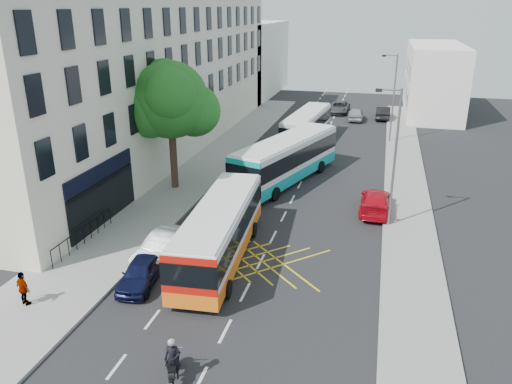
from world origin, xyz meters
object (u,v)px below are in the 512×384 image
Objects in this scene: lamp_near at (394,152)px; distant_car_silver at (356,114)px; parked_car_silver at (163,247)px; distant_car_grey at (339,107)px; parked_car_blue at (141,272)px; pedestrian_far at (23,289)px; bus_far at (307,126)px; bus_near at (220,231)px; lamp_far at (393,94)px; bus_mid at (286,159)px; red_hatchback at (376,201)px; street_tree at (170,101)px; distant_car_dark at (383,113)px; motorbike at (173,361)px.

lamp_near is 1.94× the size of distant_car_silver.
parked_car_silver is 0.88× the size of distant_car_grey.
parked_car_blue is 2.34× the size of pedestrian_far.
distant_car_silver is 43.05m from pedestrian_far.
bus_far reaches higher than parked_car_silver.
distant_car_grey is (2.41, 38.80, -0.89)m from bus_near.
bus_near is at bearing -107.54° from lamp_far.
lamp_near is 13.70m from parked_car_silver.
bus_near is 12.80m from bus_mid.
bus_far is 2.20× the size of red_hatchback.
street_tree is at bearing 64.55° from distant_car_silver.
bus_mid is 7.99m from red_hatchback.
pedestrian_far is at bearing -141.25° from bus_near.
pedestrian_far is at bearing 71.48° from distant_car_dark.
pedestrian_far is (-6.81, -6.31, -0.62)m from bus_near.
bus_near is 37.45m from distant_car_dark.
bus_mid is at bearing -32.67° from red_hatchback.
parked_car_silver is 13.89m from red_hatchback.
bus_far is 33.32m from motorbike.
bus_near is 0.90× the size of bus_mid.
distant_car_silver reaches higher than distant_car_grey.
bus_far is 5.41× the size of motorbike.
distant_car_grey is (-5.16, 30.38, -0.02)m from red_hatchback.
distant_car_dark is at bearing -89.48° from red_hatchback.
distant_car_dark reaches higher than parked_car_silver.
parked_car_silver is 1.04× the size of distant_car_silver.
motorbike reaches higher than parked_car_blue.
lamp_near is 17.13m from motorbike.
distant_car_silver is 0.93× the size of distant_car_dark.
red_hatchback is 1.07× the size of distant_car_dark.
lamp_far is 1.68× the size of red_hatchback.
red_hatchback is (-0.72, -17.79, -3.92)m from lamp_far.
distant_car_silver is at bearing 112.35° from lamp_far.
street_tree reaches higher than bus_far.
bus_far reaches higher than red_hatchback.
parked_car_blue is (-3.76, -16.08, -1.09)m from bus_mid.
bus_mid reaches higher than distant_car_silver.
street_tree is 2.06× the size of parked_car_silver.
street_tree is at bearing -69.92° from pedestrian_far.
lamp_far is 29.47m from parked_car_silver.
distant_car_silver is (3.38, 44.12, -0.12)m from motorbike.
parked_car_blue is at bearing 76.61° from distant_car_silver.
motorbike is (-7.08, -15.13, -3.79)m from lamp_near.
bus_far is (-7.64, -1.82, -3.09)m from lamp_far.
parked_car_blue is (-11.10, -9.52, -3.99)m from lamp_near.
motorbike is at bearing -115.07° from lamp_near.
bus_far is at bearing -82.13° from pedestrian_far.
distant_car_silver is at bearing 67.07° from street_tree.
bus_mid is at bearing 81.68° from bus_near.
bus_far is at bearing -166.61° from lamp_far.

